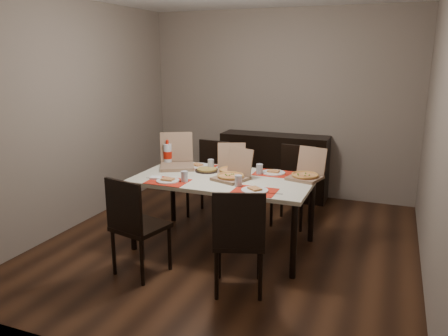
{
  "coord_description": "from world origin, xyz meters",
  "views": [
    {
      "loc": [
        1.53,
        -4.08,
        1.96
      ],
      "look_at": [
        -0.05,
        -0.05,
        0.85
      ],
      "focal_mm": 35.0,
      "sensor_mm": 36.0,
      "label": 1
    }
  ],
  "objects_px": {
    "chair_near_left": "(135,223)",
    "chair_far_right": "(294,181)",
    "pizza_box_center": "(233,174)",
    "dining_table": "(224,184)",
    "chair_far_left": "(210,175)",
    "dip_bowl": "(237,174)",
    "soda_bottle": "(168,154)",
    "sideboard": "(274,166)",
    "chair_near_right": "(239,237)"
  },
  "relations": [
    {
      "from": "pizza_box_center",
      "to": "soda_bottle",
      "type": "distance_m",
      "value": 0.96
    },
    {
      "from": "dining_table",
      "to": "dip_bowl",
      "type": "bearing_deg",
      "value": 51.56
    },
    {
      "from": "sideboard",
      "to": "pizza_box_center",
      "type": "distance_m",
      "value": 1.91
    },
    {
      "from": "chair_near_right",
      "to": "dip_bowl",
      "type": "height_order",
      "value": "chair_near_right"
    },
    {
      "from": "sideboard",
      "to": "dip_bowl",
      "type": "height_order",
      "value": "sideboard"
    },
    {
      "from": "chair_near_left",
      "to": "pizza_box_center",
      "type": "bearing_deg",
      "value": 54.66
    },
    {
      "from": "pizza_box_center",
      "to": "dip_bowl",
      "type": "bearing_deg",
      "value": 94.84
    },
    {
      "from": "chair_far_left",
      "to": "sideboard",
      "type": "bearing_deg",
      "value": 60.02
    },
    {
      "from": "soda_bottle",
      "to": "sideboard",
      "type": "bearing_deg",
      "value": 61.56
    },
    {
      "from": "chair_far_left",
      "to": "soda_bottle",
      "type": "distance_m",
      "value": 0.73
    },
    {
      "from": "sideboard",
      "to": "chair_far_right",
      "type": "distance_m",
      "value": 1.02
    },
    {
      "from": "chair_near_right",
      "to": "chair_far_right",
      "type": "height_order",
      "value": "same"
    },
    {
      "from": "sideboard",
      "to": "soda_bottle",
      "type": "xyz_separation_m",
      "value": [
        -0.85,
        -1.56,
        0.42
      ]
    },
    {
      "from": "pizza_box_center",
      "to": "dip_bowl",
      "type": "relative_size",
      "value": 3.26
    },
    {
      "from": "dip_bowl",
      "to": "soda_bottle",
      "type": "height_order",
      "value": "soda_bottle"
    },
    {
      "from": "chair_near_left",
      "to": "chair_near_right",
      "type": "xyz_separation_m",
      "value": [
        0.98,
        0.04,
        0.0
      ]
    },
    {
      "from": "sideboard",
      "to": "chair_far_right",
      "type": "bearing_deg",
      "value": -61.71
    },
    {
      "from": "sideboard",
      "to": "chair_far_left",
      "type": "xyz_separation_m",
      "value": [
        -0.57,
        -0.99,
        0.06
      ]
    },
    {
      "from": "chair_near_left",
      "to": "chair_far_left",
      "type": "relative_size",
      "value": 1.0
    },
    {
      "from": "chair_near_left",
      "to": "pizza_box_center",
      "type": "height_order",
      "value": "pizza_box_center"
    },
    {
      "from": "sideboard",
      "to": "chair_far_left",
      "type": "relative_size",
      "value": 1.61
    },
    {
      "from": "chair_near_right",
      "to": "pizza_box_center",
      "type": "xyz_separation_m",
      "value": [
        -0.36,
        0.83,
        0.29
      ]
    },
    {
      "from": "chair_near_left",
      "to": "soda_bottle",
      "type": "height_order",
      "value": "soda_bottle"
    },
    {
      "from": "chair_near_right",
      "to": "chair_far_left",
      "type": "height_order",
      "value": "same"
    },
    {
      "from": "sideboard",
      "to": "chair_near_left",
      "type": "relative_size",
      "value": 1.61
    },
    {
      "from": "dip_bowl",
      "to": "soda_bottle",
      "type": "distance_m",
      "value": 0.91
    },
    {
      "from": "chair_near_left",
      "to": "chair_far_right",
      "type": "relative_size",
      "value": 1.0
    },
    {
      "from": "chair_near_right",
      "to": "dip_bowl",
      "type": "distance_m",
      "value": 1.09
    },
    {
      "from": "dining_table",
      "to": "chair_near_left",
      "type": "height_order",
      "value": "chair_near_left"
    },
    {
      "from": "sideboard",
      "to": "soda_bottle",
      "type": "distance_m",
      "value": 1.82
    },
    {
      "from": "chair_far_right",
      "to": "pizza_box_center",
      "type": "distance_m",
      "value": 1.1
    },
    {
      "from": "chair_near_right",
      "to": "pizza_box_center",
      "type": "height_order",
      "value": "pizza_box_center"
    },
    {
      "from": "pizza_box_center",
      "to": "soda_bottle",
      "type": "bearing_deg",
      "value": 161.09
    },
    {
      "from": "sideboard",
      "to": "dining_table",
      "type": "relative_size",
      "value": 0.83
    },
    {
      "from": "sideboard",
      "to": "chair_near_right",
      "type": "distance_m",
      "value": 2.73
    },
    {
      "from": "pizza_box_center",
      "to": "soda_bottle",
      "type": "height_order",
      "value": "pizza_box_center"
    },
    {
      "from": "chair_far_left",
      "to": "dining_table",
      "type": "bearing_deg",
      "value": -58.37
    },
    {
      "from": "dip_bowl",
      "to": "sideboard",
      "type": "bearing_deg",
      "value": 91.64
    },
    {
      "from": "chair_far_left",
      "to": "chair_near_left",
      "type": "bearing_deg",
      "value": -89.51
    },
    {
      "from": "sideboard",
      "to": "dining_table",
      "type": "bearing_deg",
      "value": -91.46
    },
    {
      "from": "chair_far_left",
      "to": "chair_far_right",
      "type": "distance_m",
      "value": 1.06
    },
    {
      "from": "chair_far_left",
      "to": "pizza_box_center",
      "type": "bearing_deg",
      "value": -54.56
    },
    {
      "from": "dining_table",
      "to": "sideboard",
      "type": "bearing_deg",
      "value": 88.54
    },
    {
      "from": "dip_bowl",
      "to": "chair_far_right",
      "type": "bearing_deg",
      "value": 61.85
    },
    {
      "from": "pizza_box_center",
      "to": "sideboard",
      "type": "bearing_deg",
      "value": 91.92
    },
    {
      "from": "dining_table",
      "to": "chair_far_left",
      "type": "distance_m",
      "value": 1.01
    },
    {
      "from": "sideboard",
      "to": "dining_table",
      "type": "distance_m",
      "value": 1.85
    },
    {
      "from": "chair_near_left",
      "to": "pizza_box_center",
      "type": "xyz_separation_m",
      "value": [
        0.62,
        0.87,
        0.29
      ]
    },
    {
      "from": "chair_far_right",
      "to": "pizza_box_center",
      "type": "xyz_separation_m",
      "value": [
        -0.42,
        -0.97,
        0.29
      ]
    },
    {
      "from": "chair_far_left",
      "to": "chair_far_right",
      "type": "height_order",
      "value": "same"
    }
  ]
}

